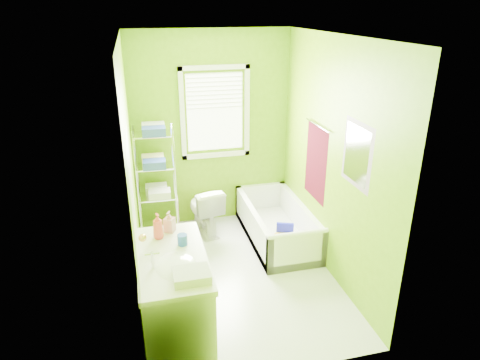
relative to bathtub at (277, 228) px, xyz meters
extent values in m
plane|color=silver|center=(-0.69, -0.65, -0.16)|extent=(2.90, 2.90, 0.00)
cube|color=#619107|center=(-0.69, 0.80, 1.14)|extent=(2.10, 0.04, 2.60)
cube|color=#619107|center=(-0.69, -2.10, 1.14)|extent=(2.10, 0.04, 2.60)
cube|color=#619107|center=(-1.74, -0.65, 1.14)|extent=(0.04, 2.90, 2.60)
cube|color=#619107|center=(0.36, -0.65, 1.14)|extent=(0.04, 2.90, 2.60)
cube|color=white|center=(-0.69, -0.65, 2.44)|extent=(2.10, 2.90, 0.04)
cube|color=white|center=(-0.64, 0.79, 1.39)|extent=(0.74, 0.01, 1.01)
cube|color=white|center=(-0.64, 0.77, 0.81)|extent=(0.92, 0.05, 0.06)
cube|color=white|center=(-0.64, 0.77, 1.97)|extent=(0.92, 0.05, 0.06)
cube|color=white|center=(-1.07, 0.77, 1.39)|extent=(0.06, 0.05, 1.22)
cube|color=white|center=(-0.21, 0.77, 1.39)|extent=(0.06, 0.05, 1.22)
cube|color=white|center=(-0.64, 0.76, 1.68)|extent=(0.72, 0.02, 0.50)
cube|color=white|center=(-1.73, -1.65, 0.84)|extent=(0.02, 0.80, 2.00)
sphere|color=gold|center=(-1.69, -1.32, 0.84)|extent=(0.07, 0.07, 0.07)
cube|color=#460814|center=(0.35, -0.30, 0.99)|extent=(0.02, 0.58, 0.90)
cylinder|color=silver|center=(0.33, -0.30, 1.44)|extent=(0.02, 0.62, 0.02)
cube|color=#CC5972|center=(0.35, -1.20, 1.39)|extent=(0.02, 0.54, 0.64)
cube|color=white|center=(0.34, -1.20, 1.39)|extent=(0.01, 0.44, 0.54)
cube|color=white|center=(0.00, 0.02, -0.11)|extent=(0.72, 1.55, 0.10)
cube|color=white|center=(-0.33, 0.02, 0.07)|extent=(0.07, 1.55, 0.47)
cube|color=white|center=(0.33, 0.02, 0.07)|extent=(0.07, 1.55, 0.47)
cube|color=white|center=(0.00, -0.72, 0.07)|extent=(0.72, 0.07, 0.47)
cube|color=white|center=(0.00, 0.76, 0.07)|extent=(0.72, 0.07, 0.47)
cylinder|color=white|center=(0.00, -0.72, 0.31)|extent=(0.72, 0.07, 0.07)
cylinder|color=#161BD2|center=(0.00, -0.30, -0.03)|extent=(0.31, 0.31, 0.05)
cylinder|color=gold|center=(0.00, -0.30, 0.02)|extent=(0.29, 0.29, 0.05)
cube|color=#161BD2|center=(0.04, -0.19, 0.07)|extent=(0.21, 0.11, 0.20)
imported|color=white|center=(-0.88, 0.43, 0.18)|extent=(0.49, 0.72, 0.67)
cube|color=white|center=(-1.46, -1.46, 0.25)|extent=(0.56, 1.12, 0.81)
cube|color=silver|center=(-1.46, -1.46, 0.68)|extent=(0.59, 1.15, 0.05)
ellipsoid|color=white|center=(-1.44, -1.61, 0.67)|extent=(0.39, 0.50, 0.14)
cylinder|color=silver|center=(-1.62, -1.61, 0.77)|extent=(0.03, 0.03, 0.16)
cylinder|color=silver|center=(-1.62, -1.61, 0.84)|extent=(0.12, 0.02, 0.02)
imported|color=#DD4741|center=(-1.54, -1.12, 0.83)|extent=(0.12, 0.12, 0.25)
imported|color=#CA838F|center=(-1.43, -1.01, 0.81)|extent=(0.13, 0.13, 0.21)
cylinder|color=#1A46A9|center=(-1.34, -1.29, 0.75)|extent=(0.09, 0.09, 0.10)
cube|color=silver|center=(-1.34, -1.83, 0.74)|extent=(0.29, 0.23, 0.07)
cylinder|color=silver|center=(-1.71, 0.37, 0.58)|extent=(0.02, 0.02, 1.48)
cylinder|color=silver|center=(-1.70, 0.66, 0.58)|extent=(0.02, 0.02, 1.48)
cylinder|color=silver|center=(-1.24, 0.36, 0.58)|extent=(0.02, 0.02, 1.48)
cylinder|color=silver|center=(-1.23, 0.64, 0.58)|extent=(0.02, 0.02, 1.48)
cube|color=silver|center=(-1.47, 0.51, -0.02)|extent=(0.50, 0.32, 0.02)
cube|color=silver|center=(-1.47, 0.51, 0.40)|extent=(0.50, 0.32, 0.02)
cube|color=silver|center=(-1.47, 0.51, 0.81)|extent=(0.50, 0.32, 0.02)
cube|color=silver|center=(-1.47, 0.51, 1.23)|extent=(0.50, 0.32, 0.02)
cube|color=#2E49A6|center=(-1.46, 0.41, 1.29)|extent=(0.28, 0.20, 0.10)
cube|color=silver|center=(-1.45, 0.62, 1.29)|extent=(0.28, 0.20, 0.10)
cube|color=#2E49A6|center=(-1.48, 0.41, 0.87)|extent=(0.28, 0.20, 0.10)
cube|color=#FFEB9B|center=(-1.49, 0.62, 0.87)|extent=(0.28, 0.20, 0.10)
cube|color=silver|center=(-1.45, 0.43, 0.46)|extent=(0.28, 0.20, 0.10)
cube|color=silver|center=(-1.47, 0.63, 0.46)|extent=(0.28, 0.20, 0.10)
cube|color=pink|center=(-1.23, 0.50, 0.14)|extent=(0.03, 0.26, 0.46)
camera|label=1|loc=(-1.64, -4.64, 2.71)|focal=32.00mm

